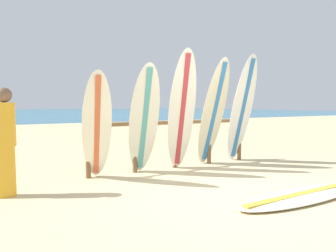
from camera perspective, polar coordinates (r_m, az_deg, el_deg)
The scene contains 10 objects.
ground_plane at distance 4.28m, azimuth 13.96°, elevation -13.69°, with size 120.00×120.00×0.00m, color #D3BC8C.
ocean_water at distance 61.09m, azimuth -25.46°, elevation 2.70°, with size 120.00×80.00×0.01m, color #196B93.
surfboard_rack at distance 5.76m, azimuth 1.40°, elevation -1.87°, with size 3.69×0.09×1.11m.
surfboard_leaning_far_left at distance 4.80m, azimuth -14.55°, elevation -0.33°, with size 0.63×0.98×1.87m.
surfboard_leaning_left at distance 5.15m, azimuth -4.97°, elevation 1.20°, with size 0.62×0.76×2.07m.
surfboard_leaning_center_left at distance 5.45m, azimuth 2.89°, elevation 3.07°, with size 0.63×0.71×2.39m.
surfboard_leaning_center at distance 5.96m, azimuth 9.38°, elevation 2.64°, with size 0.60×0.82×2.29m.
surfboard_leaning_center_right at distance 6.48m, azimuth 15.08°, elevation 3.27°, with size 0.61×0.81×2.42m.
surfboard_lying_on_sand at distance 4.46m, azimuth 26.24°, elevation -12.79°, with size 2.40×0.59×0.08m.
beachgoer_standing at distance 4.53m, azimuth -30.66°, elevation -2.01°, with size 0.26×0.21×1.57m.
Camera 1 is at (-2.74, -3.01, 1.32)m, focal length 29.36 mm.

